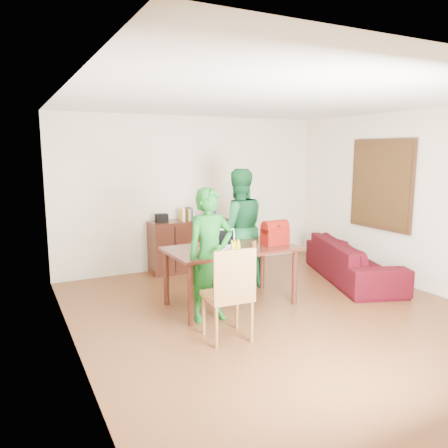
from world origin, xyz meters
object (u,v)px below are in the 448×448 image
laptop (223,246)px  red_bag (275,235)px  chair (228,312)px  person_near (210,255)px  sofa (353,260)px  table (231,255)px  bottle (254,246)px  person_far (238,228)px

laptop → red_bag: size_ratio=1.15×
laptop → chair: bearing=-94.2°
person_near → sofa: (2.81, 0.48, -0.51)m
table → laptop: bearing=-156.4°
chair → person_near: 0.80m
red_bag → sofa: 1.82m
laptop → bottle: (0.29, -0.32, 0.04)m
person_near → person_far: person_far is taller
bottle → sofa: bearing=13.1°
table → laptop: size_ratio=4.21×
table → sofa: 2.37m
bottle → red_bag: 0.57m
person_near → red_bag: 1.14m
red_bag → person_near: bearing=-169.9°
chair → laptop: bearing=70.5°
person_far → red_bag: size_ratio=5.06×
person_far → bottle: size_ratio=10.86×
person_near → sofa: bearing=9.9°
person_far → sofa: bearing=176.1°
person_near → table: bearing=37.1°
person_far → sofa: person_far is taller
chair → bottle: 1.07m
laptop → sofa: bearing=24.3°
person_far → laptop: 1.02m
person_far → bottle: bearing=85.1°
table → red_bag: red_bag is taller
person_near → red_bag: person_near is taller
table → sofa: size_ratio=0.78×
table → person_far: (0.51, 0.71, 0.21)m
person_far → chair: bearing=71.6°
laptop → red_bag: bearing=16.3°
laptop → sofa: (2.48, 0.19, -0.53)m
sofa → laptop: bearing=114.7°
bottle → red_bag: size_ratio=0.47×
person_near → chair: bearing=-96.7°
sofa → chair: bearing=131.0°
bottle → sofa: 2.32m
table → chair: (-0.55, -0.97, -0.39)m
person_far → sofa: size_ratio=0.82×
person_far → laptop: size_ratio=4.41×
person_near → bottle: person_near is taller
person_near → sofa: 2.89m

